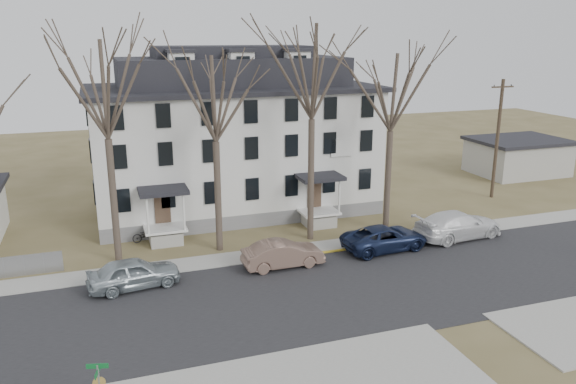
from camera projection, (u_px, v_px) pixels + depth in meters
name	position (u px, v px, depth m)	size (l,w,h in m)	color
ground	(363.00, 308.00, 27.33)	(120.00, 120.00, 0.00)	brown
main_road	(346.00, 291.00, 29.15)	(120.00, 10.00, 0.04)	#27272A
far_sidewalk	(306.00, 250.00, 34.62)	(120.00, 2.00, 0.08)	#A09F97
yellow_curb	(385.00, 246.00, 35.36)	(14.00, 0.25, 0.06)	gold
boarding_house	(234.00, 138.00, 41.59)	(20.80, 12.36, 12.05)	slate
distant_building	(517.00, 156.00, 53.19)	(8.50, 6.50, 3.35)	#A09F97
tree_far_left	(103.00, 83.00, 30.01)	(8.40, 8.40, 13.72)	#473B31
tree_mid_left	(214.00, 93.00, 32.08)	(7.80, 7.80, 12.74)	#473B31
tree_center	(312.00, 65.00, 33.55)	(9.00, 9.00, 14.70)	#473B31
tree_mid_right	(392.00, 87.00, 35.67)	(7.80, 7.80, 12.74)	#473B31
utility_pole_far	(497.00, 138.00, 44.51)	(2.00, 0.28, 9.50)	#3D3023
car_silver	(134.00, 274.00, 29.24)	(1.90, 4.73, 1.61)	#9FACB2
car_tan	(283.00, 255.00, 31.89)	(1.62, 4.64, 1.53)	#7A5E50
car_navy	(385.00, 239.00, 34.44)	(2.48, 5.38, 1.50)	#172141
car_white	(458.00, 225.00, 36.39)	(2.47, 6.07, 1.76)	white
bicycle_left	(146.00, 235.00, 35.82)	(0.62, 1.77, 0.93)	black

